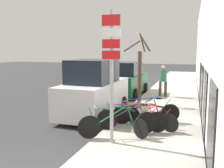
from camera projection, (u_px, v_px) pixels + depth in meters
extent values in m
plane|color=#333335|center=(125.00, 98.00, 14.98)|extent=(80.00, 80.00, 0.00)
cube|color=#ADA89E|center=(173.00, 92.00, 16.82)|extent=(3.20, 32.00, 0.15)
cube|color=silver|center=(202.00, 44.00, 15.87)|extent=(0.20, 32.00, 6.50)
cube|color=black|center=(211.00, 130.00, 5.24)|extent=(0.03, 1.79, 2.02)
cube|color=black|center=(205.00, 102.00, 8.05)|extent=(0.03, 1.79, 2.02)
cube|color=black|center=(202.00, 89.00, 10.86)|extent=(0.03, 1.79, 2.02)
cube|color=black|center=(200.00, 81.00, 13.67)|extent=(0.03, 1.79, 2.02)
cylinder|color=#939399|center=(112.00, 78.00, 7.03)|extent=(0.10, 0.10, 3.79)
cube|color=red|center=(111.00, 20.00, 6.76)|extent=(0.53, 0.02, 0.30)
cube|color=white|center=(111.00, 33.00, 6.80)|extent=(0.55, 0.02, 0.24)
cube|color=red|center=(111.00, 44.00, 6.84)|extent=(0.51, 0.02, 0.25)
cube|color=red|center=(111.00, 55.00, 6.88)|extent=(0.53, 0.02, 0.24)
cylinder|color=black|center=(89.00, 127.00, 7.57)|extent=(0.62, 0.42, 0.72)
cylinder|color=black|center=(147.00, 123.00, 8.04)|extent=(0.62, 0.42, 0.72)
cylinder|color=#197233|center=(112.00, 115.00, 7.70)|extent=(0.90, 0.60, 0.59)
cylinder|color=#197233|center=(115.00, 107.00, 7.69)|extent=(1.04, 0.69, 0.09)
cylinder|color=#197233|center=(130.00, 115.00, 7.86)|extent=(0.20, 0.15, 0.51)
cylinder|color=#197233|center=(137.00, 123.00, 7.96)|extent=(0.57, 0.38, 0.08)
cylinder|color=#197233|center=(140.00, 115.00, 7.95)|extent=(0.43, 0.29, 0.57)
cylinder|color=#197233|center=(92.00, 117.00, 7.55)|extent=(0.20, 0.15, 0.62)
cube|color=black|center=(133.00, 106.00, 7.85)|extent=(0.21, 0.18, 0.04)
cylinder|color=#99999E|center=(95.00, 107.00, 7.54)|extent=(0.26, 0.38, 0.02)
cylinder|color=black|center=(110.00, 118.00, 8.73)|extent=(0.54, 0.36, 0.62)
cylinder|color=black|center=(141.00, 129.00, 7.57)|extent=(0.54, 0.36, 0.62)
cylinder|color=black|center=(120.00, 114.00, 8.26)|extent=(0.73, 0.49, 0.51)
cylinder|color=black|center=(122.00, 108.00, 8.17)|extent=(0.85, 0.56, 0.08)
cylinder|color=black|center=(130.00, 117.00, 7.88)|extent=(0.17, 0.13, 0.44)
cylinder|color=black|center=(135.00, 126.00, 7.77)|extent=(0.46, 0.31, 0.07)
cylinder|color=black|center=(136.00, 120.00, 7.68)|extent=(0.35, 0.24, 0.50)
cylinder|color=black|center=(111.00, 112.00, 8.63)|extent=(0.17, 0.13, 0.53)
cube|color=black|center=(132.00, 111.00, 7.79)|extent=(0.21, 0.18, 0.04)
cylinder|color=#99999E|center=(112.00, 105.00, 8.54)|extent=(0.26, 0.38, 0.02)
cylinder|color=black|center=(107.00, 120.00, 8.45)|extent=(0.69, 0.13, 0.69)
cylinder|color=black|center=(157.00, 122.00, 8.16)|extent=(0.69, 0.13, 0.69)
cylinder|color=#8C1E72|center=(126.00, 111.00, 8.30)|extent=(0.93, 0.16, 0.57)
cylinder|color=#8C1E72|center=(128.00, 104.00, 8.25)|extent=(1.08, 0.18, 0.09)
cylinder|color=#8C1E72|center=(142.00, 113.00, 8.21)|extent=(0.20, 0.06, 0.50)
cylinder|color=#8C1E72|center=(148.00, 121.00, 8.21)|extent=(0.59, 0.11, 0.08)
cylinder|color=#8C1E72|center=(151.00, 114.00, 8.16)|extent=(0.44, 0.09, 0.55)
cylinder|color=#8C1E72|center=(110.00, 111.00, 8.40)|extent=(0.20, 0.06, 0.60)
cube|color=black|center=(145.00, 105.00, 8.16)|extent=(0.21, 0.11, 0.04)
cylinder|color=#99999E|center=(112.00, 103.00, 8.35)|extent=(0.08, 0.44, 0.02)
cylinder|color=black|center=(133.00, 115.00, 9.15)|extent=(0.58, 0.27, 0.61)
cylinder|color=black|center=(170.00, 123.00, 8.17)|extent=(0.58, 0.27, 0.61)
cylinder|color=red|center=(146.00, 110.00, 8.74)|extent=(0.79, 0.37, 0.51)
cylinder|color=red|center=(148.00, 105.00, 8.66)|extent=(0.91, 0.42, 0.08)
cylinder|color=red|center=(158.00, 113.00, 8.43)|extent=(0.18, 0.11, 0.44)
cylinder|color=red|center=(163.00, 121.00, 8.33)|extent=(0.50, 0.24, 0.07)
cylinder|color=red|center=(165.00, 115.00, 8.26)|extent=(0.38, 0.18, 0.49)
cylinder|color=red|center=(135.00, 109.00, 9.06)|extent=(0.18, 0.10, 0.53)
cube|color=black|center=(160.00, 107.00, 8.35)|extent=(0.22, 0.15, 0.04)
cylinder|color=#99999E|center=(137.00, 102.00, 8.98)|extent=(0.20, 0.41, 0.02)
cylinder|color=black|center=(122.00, 114.00, 9.45)|extent=(0.59, 0.17, 0.60)
cylinder|color=black|center=(164.00, 120.00, 8.62)|extent=(0.59, 0.17, 0.60)
cylinder|color=orange|center=(137.00, 108.00, 9.10)|extent=(0.90, 0.24, 0.50)
cylinder|color=orange|center=(139.00, 103.00, 9.03)|extent=(1.04, 0.27, 0.08)
cylinder|color=orange|center=(151.00, 111.00, 8.84)|extent=(0.20, 0.08, 0.43)
cylinder|color=orange|center=(156.00, 118.00, 8.76)|extent=(0.56, 0.15, 0.07)
cylinder|color=orange|center=(158.00, 112.00, 8.69)|extent=(0.42, 0.12, 0.48)
cylinder|color=orange|center=(124.00, 107.00, 9.37)|extent=(0.20, 0.07, 0.52)
cube|color=black|center=(153.00, 105.00, 8.76)|extent=(0.21, 0.12, 0.04)
cylinder|color=#99999E|center=(126.00, 101.00, 9.30)|extent=(0.12, 0.43, 0.02)
cylinder|color=black|center=(122.00, 115.00, 9.09)|extent=(0.66, 0.31, 0.70)
cylinder|color=black|center=(170.00, 113.00, 9.27)|extent=(0.66, 0.31, 0.70)
cylinder|color=#1E4799|center=(140.00, 105.00, 9.11)|extent=(0.95, 0.44, 0.58)
cylinder|color=#1E4799|center=(143.00, 99.00, 9.09)|extent=(1.10, 0.51, 0.09)
cylinder|color=#1E4799|center=(156.00, 106.00, 9.18)|extent=(0.21, 0.12, 0.51)
cylinder|color=#1E4799|center=(162.00, 113.00, 9.24)|extent=(0.60, 0.28, 0.08)
cylinder|color=#1E4799|center=(165.00, 106.00, 9.21)|extent=(0.45, 0.22, 0.56)
cylinder|color=#1E4799|center=(124.00, 107.00, 9.06)|extent=(0.21, 0.12, 0.61)
cube|color=black|center=(159.00, 99.00, 9.15)|extent=(0.22, 0.15, 0.04)
cylinder|color=#99999E|center=(127.00, 98.00, 9.03)|extent=(0.20, 0.41, 0.02)
cube|color=silver|center=(95.00, 97.00, 10.95)|extent=(1.87, 4.49, 1.29)
cube|color=black|center=(93.00, 71.00, 10.63)|extent=(1.67, 2.34, 0.98)
cylinder|color=black|center=(89.00, 101.00, 12.61)|extent=(0.22, 0.62, 0.62)
cylinder|color=black|center=(123.00, 103.00, 12.03)|extent=(0.22, 0.62, 0.62)
cylinder|color=black|center=(61.00, 114.00, 10.00)|extent=(0.22, 0.62, 0.62)
cylinder|color=black|center=(103.00, 117.00, 9.42)|extent=(0.22, 0.62, 0.62)
cube|color=#144728|center=(127.00, 84.00, 15.90)|extent=(2.01, 4.34, 1.12)
cube|color=black|center=(126.00, 69.00, 15.62)|extent=(1.73, 2.29, 0.81)
cylinder|color=black|center=(120.00, 86.00, 17.50)|extent=(0.25, 0.66, 0.65)
cylinder|color=black|center=(145.00, 88.00, 16.87)|extent=(0.25, 0.66, 0.65)
cylinder|color=black|center=(106.00, 92.00, 15.04)|extent=(0.25, 0.66, 0.65)
cylinder|color=black|center=(135.00, 94.00, 14.42)|extent=(0.25, 0.66, 0.65)
cylinder|color=#4C3D2D|center=(160.00, 89.00, 14.67)|extent=(0.17, 0.17, 0.88)
cylinder|color=#4C3D2D|center=(166.00, 89.00, 14.58)|extent=(0.17, 0.17, 0.88)
cylinder|color=#33664C|center=(163.00, 76.00, 14.52)|extent=(0.40, 0.40, 0.70)
sphere|color=tan|center=(163.00, 67.00, 14.46)|extent=(0.24, 0.24, 0.24)
cylinder|color=#4C3828|center=(140.00, 78.00, 12.31)|extent=(0.20, 0.20, 2.64)
cylinder|color=#4C3828|center=(143.00, 43.00, 12.64)|extent=(0.10, 1.24, 0.91)
cylinder|color=#4C3828|center=(145.00, 43.00, 11.96)|extent=(0.59, 0.17, 0.83)
cylinder|color=#4C3828|center=(132.00, 46.00, 12.03)|extent=(0.78, 0.46, 0.57)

